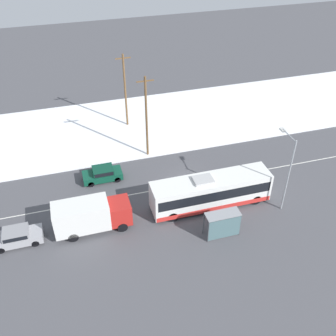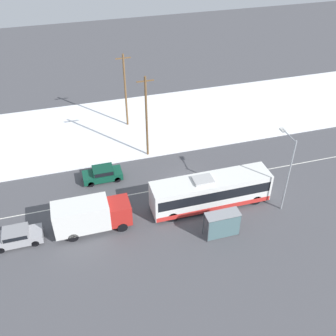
# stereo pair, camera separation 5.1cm
# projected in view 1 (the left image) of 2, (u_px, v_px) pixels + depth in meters

# --- Properties ---
(ground_plane) EXTENTS (120.00, 120.00, 0.00)m
(ground_plane) POSITION_uv_depth(u_px,v_px,m) (188.00, 184.00, 40.28)
(ground_plane) COLOR #4C4C51
(snow_lot) EXTENTS (80.00, 15.01, 0.12)m
(snow_lot) POSITION_uv_depth(u_px,v_px,m) (155.00, 122.00, 50.42)
(snow_lot) COLOR white
(snow_lot) RESTS_ON ground_plane
(lane_marking_center) EXTENTS (60.00, 0.12, 0.00)m
(lane_marking_center) POSITION_uv_depth(u_px,v_px,m) (188.00, 184.00, 40.28)
(lane_marking_center) COLOR silver
(lane_marking_center) RESTS_ON ground_plane
(city_bus) EXTENTS (11.37, 2.57, 3.32)m
(city_bus) POSITION_uv_depth(u_px,v_px,m) (211.00, 191.00, 36.83)
(city_bus) COLOR white
(city_bus) RESTS_ON ground_plane
(box_truck) EXTENTS (6.69, 2.30, 3.05)m
(box_truck) POSITION_uv_depth(u_px,v_px,m) (90.00, 215.00, 34.17)
(box_truck) COLOR silver
(box_truck) RESTS_ON ground_plane
(sedan_car) EXTENTS (4.01, 1.80, 1.46)m
(sedan_car) POSITION_uv_depth(u_px,v_px,m) (103.00, 174.00, 40.40)
(sedan_car) COLOR #0F4733
(sedan_car) RESTS_ON ground_plane
(parked_car_near_truck) EXTENTS (4.09, 1.80, 1.44)m
(parked_car_near_truck) POSITION_uv_depth(u_px,v_px,m) (17.00, 236.00, 33.38)
(parked_car_near_truck) COLOR #9E9EA3
(parked_car_near_truck) RESTS_ON ground_plane
(pedestrian_at_stop) EXTENTS (0.57, 0.25, 1.59)m
(pedestrian_at_stop) POSITION_uv_depth(u_px,v_px,m) (227.00, 216.00, 35.13)
(pedestrian_at_stop) COLOR #23232D
(pedestrian_at_stop) RESTS_ON ground_plane
(bus_shelter) EXTENTS (3.01, 1.20, 2.40)m
(bus_shelter) POSITION_uv_depth(u_px,v_px,m) (224.00, 222.00, 33.46)
(bus_shelter) COLOR gray
(bus_shelter) RESTS_ON ground_plane
(streetlamp) EXTENTS (0.36, 2.56, 7.65)m
(streetlamp) POSITION_uv_depth(u_px,v_px,m) (287.00, 165.00, 34.82)
(streetlamp) COLOR #9EA3A8
(streetlamp) RESTS_ON ground_plane
(utility_pole_roadside) EXTENTS (1.80, 0.24, 9.47)m
(utility_pole_roadside) POSITION_uv_depth(u_px,v_px,m) (146.00, 117.00, 41.59)
(utility_pole_roadside) COLOR brown
(utility_pole_roadside) RESTS_ON ground_plane
(utility_pole_snowlot) EXTENTS (1.80, 0.24, 9.28)m
(utility_pole_snowlot) POSITION_uv_depth(u_px,v_px,m) (125.00, 90.00, 47.00)
(utility_pole_snowlot) COLOR brown
(utility_pole_snowlot) RESTS_ON ground_plane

